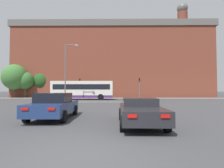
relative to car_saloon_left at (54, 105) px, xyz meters
The scene contains 15 objects.
ground_plane 6.39m from the car_saloon_left, 66.30° to the right, with size 400.00×400.00×0.00m, color #3D3D3F.
stop_line_strip 14.47m from the car_saloon_left, 79.84° to the left, with size 9.29×0.30×0.01m, color silver.
far_pavement 26.15m from the car_saloon_left, 84.40° to the left, with size 70.32×2.50×0.01m, color gray.
brick_civic_building 36.87m from the car_saloon_left, 84.86° to the left, with size 48.34×13.23×24.87m.
car_saloon_left is the anchor object (origin of this frame).
car_roadster_right 5.07m from the car_saloon_left, 20.50° to the right, with size 2.06×4.66×1.27m.
bus_crossing_lead 20.44m from the car_saloon_left, 95.65° to the left, with size 10.55×2.66×3.21m.
traffic_light_far_left 25.59m from the car_saloon_left, 97.89° to the left, with size 0.26×0.31×4.06m.
traffic_light_far_right 26.84m from the car_saloon_left, 71.05° to the left, with size 0.26×0.31×4.10m.
street_lamp_junction 16.03m from the car_saloon_left, 102.40° to the left, with size 2.02×0.36×8.45m.
pedestrian_waiting 26.18m from the car_saloon_left, 93.84° to the left, with size 0.41×0.45×1.80m.
pedestrian_walking_east 27.19m from the car_saloon_left, 102.80° to the left, with size 0.45×0.34×1.56m.
tree_by_building 34.01m from the car_saloon_left, 123.31° to the left, with size 5.39×5.39×7.41m.
tree_kerbside 33.13m from the car_saloon_left, 119.78° to the left, with size 3.68×3.68×5.70m.
tree_distant 33.84m from the car_saloon_left, 113.72° to the left, with size 4.25×4.25×6.08m.
Camera 1 is at (0.95, -4.39, 1.65)m, focal length 28.00 mm.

